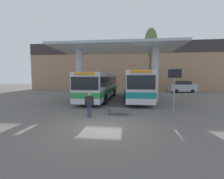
{
  "coord_description": "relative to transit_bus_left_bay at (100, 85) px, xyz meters",
  "views": [
    {
      "loc": [
        1.42,
        -7.77,
        2.62
      ],
      "look_at": [
        0.0,
        4.88,
        1.6
      ],
      "focal_mm": 24.0,
      "sensor_mm": 36.0,
      "label": 1
    }
  ],
  "objects": [
    {
      "name": "poplar_tree_behind_left",
      "position": [
        6.63,
        5.05,
        5.82
      ],
      "size": [
        1.86,
        1.86,
        9.87
      ],
      "color": "brown",
      "rests_on": "ground_plane"
    },
    {
      "name": "station_canopy",
      "position": [
        2.03,
        -1.28,
        3.4
      ],
      "size": [
        13.42,
        6.13,
        6.01
      ],
      "color": "silver",
      "rests_on": "ground_plane"
    },
    {
      "name": "parked_car_street",
      "position": [
        12.91,
        9.75,
        -0.75
      ],
      "size": [
        4.49,
        2.27,
        2.03
      ],
      "rotation": [
        0.0,
        0.0,
        0.08
      ],
      "color": "#B2B7BC",
      "rests_on": "ground_plane"
    },
    {
      "name": "townhouse_backdrop",
      "position": [
        2.03,
        13.28,
        4.02
      ],
      "size": [
        40.0,
        0.58,
        9.88
      ],
      "color": "#9E7A5B",
      "rests_on": "ground_plane"
    },
    {
      "name": "transit_bus_left_bay",
      "position": [
        0.0,
        0.0,
        0.0
      ],
      "size": [
        3.16,
        11.73,
        3.09
      ],
      "rotation": [
        0.0,
        0.0,
        3.1
      ],
      "color": "silver",
      "rests_on": "ground_plane"
    },
    {
      "name": "ground_plane",
      "position": [
        2.03,
        -10.16,
        -1.73
      ],
      "size": [
        100.0,
        100.0,
        0.0
      ],
      "primitive_type": "plane",
      "color": "#605B56"
    },
    {
      "name": "info_sign_platform",
      "position": [
        6.61,
        -7.12,
        0.53
      ],
      "size": [
        0.9,
        0.09,
        3.19
      ],
      "color": "gray",
      "rests_on": "ground_plane"
    },
    {
      "name": "waiting_bench_near_pillar",
      "position": [
        2.71,
        -7.59,
        -1.4
      ],
      "size": [
        1.6,
        0.44,
        0.46
      ],
      "color": "#4C5156",
      "rests_on": "ground_plane"
    },
    {
      "name": "pedestrian_waiting",
      "position": [
        0.89,
        -8.44,
        -0.77
      ],
      "size": [
        0.59,
        0.32,
        1.59
      ],
      "rotation": [
        0.0,
        0.0,
        0.23
      ],
      "color": "#333856",
      "rests_on": "ground_plane"
    },
    {
      "name": "transit_bus_center_bay",
      "position": [
        4.34,
        0.49,
        0.08
      ],
      "size": [
        2.97,
        11.96,
        3.26
      ],
      "rotation": [
        0.0,
        0.0,
        3.16
      ],
      "color": "silver",
      "rests_on": "ground_plane"
    }
  ]
}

